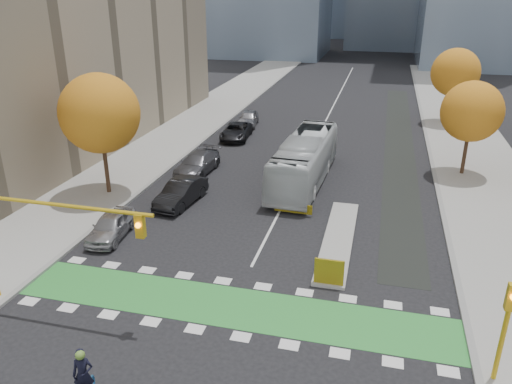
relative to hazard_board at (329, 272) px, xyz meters
The scene contains 21 objects.
ground 5.85m from the hazard_board, 133.60° to the right, with size 300.00×300.00×0.00m, color black.
sidewalk_west 23.59m from the hazard_board, 137.92° to the left, with size 7.00×120.00×0.15m, color gray.
sidewalk_east 18.45m from the hazard_board, 58.98° to the left, with size 7.00×120.00×0.15m, color gray.
curb_west 21.12m from the hazard_board, 131.54° to the left, with size 0.30×120.00×0.16m, color gray.
curb_east 16.92m from the hazard_board, 69.21° to the left, with size 0.30×120.00×0.16m, color gray.
bike_crossing 4.89m from the hazard_board, 145.98° to the right, with size 20.00×3.00×0.01m, color #2C8935.
centre_line 36.03m from the hazard_board, 96.38° to the left, with size 0.15×70.00×0.01m, color silver.
bike_lane_paint 26.05m from the hazard_board, 82.27° to the left, with size 2.50×50.00×0.01m, color black.
median_island 4.85m from the hazard_board, 90.00° to the left, with size 1.60×10.00×0.16m, color gray.
hazard_board is the anchor object (origin of this frame).
tree_west 18.44m from the hazard_board, 154.01° to the left, with size 5.20×5.20×8.22m.
tree_east_near 19.93m from the hazard_board, 65.80° to the left, with size 4.40×4.40×7.08m.
tree_east_far 35.13m from the hazard_board, 75.88° to the left, with size 4.80×4.80×7.65m.
traffic_signal_west 13.23m from the hazard_board, 158.45° to the right, with size 8.53×0.56×5.20m.
traffic_signal_east 8.26m from the hazard_board, 35.92° to the right, with size 0.35×0.43×4.10m.
bus 13.84m from the hazard_board, 104.07° to the left, with size 2.85×12.18×3.39m, color silver.
parked_car_a 12.69m from the hazard_board, behind, with size 1.69×4.21×1.43m, color #9A9BA0.
parked_car_b 12.85m from the hazard_board, 144.79° to the left, with size 1.67×4.79×1.58m, color black.
parked_car_c 17.55m from the hazard_board, 131.11° to the left, with size 2.16×5.31×1.54m, color #535359.
parked_car_d 25.55m from the hazard_board, 116.33° to the left, with size 2.37×5.15×1.43m, color black.
parked_car_e 30.17m from the hazard_board, 112.39° to the left, with size 1.79×4.44×1.51m, color gray.
Camera 1 is at (5.69, -16.26, 13.20)m, focal length 35.00 mm.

